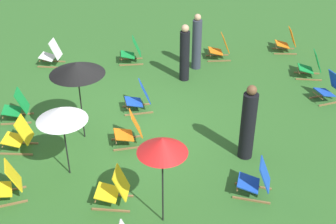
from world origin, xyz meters
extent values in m
plane|color=#2D6026|center=(0.00, 0.00, 0.00)|extent=(40.00, 40.00, 0.00)
cube|color=olive|center=(2.28, 2.83, 0.02)|extent=(0.27, 0.73, 0.04)
cube|color=olive|center=(2.70, 2.70, 0.02)|extent=(0.27, 0.73, 0.04)
cube|color=#1947B7|center=(2.46, 2.67, 0.27)|extent=(0.59, 0.56, 0.13)
cube|color=#1947B7|center=(2.55, 2.95, 0.55)|extent=(0.53, 0.38, 0.57)
cylinder|color=olive|center=(2.40, 2.48, 0.20)|extent=(0.43, 0.16, 0.03)
cube|color=olive|center=(-4.14, -2.22, 0.02)|extent=(0.17, 0.75, 0.04)
cube|color=olive|center=(-3.71, -2.30, 0.02)|extent=(0.17, 0.75, 0.04)
cube|color=white|center=(-3.94, -2.36, 0.27)|extent=(0.55, 0.51, 0.13)
cube|color=white|center=(-3.89, -2.06, 0.55)|extent=(0.52, 0.33, 0.57)
cylinder|color=olive|center=(-3.98, -2.55, 0.20)|extent=(0.44, 0.10, 0.03)
cube|color=olive|center=(2.36, -0.04, 0.02)|extent=(0.16, 0.76, 0.04)
cube|color=olive|center=(2.79, -0.11, 0.02)|extent=(0.16, 0.76, 0.04)
cube|color=yellow|center=(2.56, -0.18, 0.27)|extent=(0.54, 0.50, 0.13)
cube|color=yellow|center=(2.61, 0.12, 0.55)|extent=(0.51, 0.32, 0.57)
cylinder|color=olive|center=(2.53, -0.38, 0.20)|extent=(0.44, 0.10, 0.03)
cube|color=olive|center=(0.34, 0.18, 0.02)|extent=(0.14, 0.76, 0.04)
cube|color=olive|center=(0.78, 0.25, 0.02)|extent=(0.14, 0.76, 0.04)
cube|color=orange|center=(0.57, 0.12, 0.27)|extent=(0.54, 0.50, 0.13)
cube|color=orange|center=(0.53, 0.41, 0.55)|extent=(0.51, 0.31, 0.57)
cylinder|color=olive|center=(0.60, -0.08, 0.20)|extent=(0.44, 0.09, 0.03)
cube|color=olive|center=(-1.18, 0.42, 0.02)|extent=(0.14, 0.76, 0.04)
cube|color=olive|center=(-0.74, 0.49, 0.02)|extent=(0.14, 0.76, 0.04)
cube|color=#1947B7|center=(-0.95, 0.36, 0.27)|extent=(0.54, 0.50, 0.13)
cube|color=#1947B7|center=(-0.99, 0.65, 0.55)|extent=(0.51, 0.31, 0.57)
cylinder|color=olive|center=(-0.92, 0.16, 0.20)|extent=(0.44, 0.09, 0.03)
cube|color=olive|center=(-4.62, 5.45, 0.02)|extent=(0.12, 0.76, 0.04)
cube|color=olive|center=(-4.19, 5.41, 0.02)|extent=(0.12, 0.76, 0.04)
cube|color=orange|center=(-4.41, 5.33, 0.27)|extent=(0.52, 0.48, 0.13)
cube|color=orange|center=(-4.38, 5.63, 0.55)|extent=(0.50, 0.30, 0.57)
cylinder|color=olive|center=(-4.44, 5.13, 0.20)|extent=(0.44, 0.08, 0.03)
cube|color=olive|center=(-0.93, -2.66, 0.02)|extent=(0.07, 0.76, 0.04)
cube|color=olive|center=(-0.49, -2.64, 0.02)|extent=(0.07, 0.76, 0.04)
cube|color=#148C38|center=(-0.70, -2.75, 0.27)|extent=(0.50, 0.46, 0.13)
cube|color=#148C38|center=(-0.72, -2.45, 0.55)|extent=(0.49, 0.27, 0.57)
cylinder|color=olive|center=(-0.69, -2.95, 0.20)|extent=(0.44, 0.05, 0.03)
cube|color=olive|center=(-4.23, 3.12, 0.02)|extent=(0.04, 0.76, 0.04)
cube|color=olive|center=(-3.79, 3.12, 0.02)|extent=(0.04, 0.76, 0.04)
cube|color=orange|center=(-4.01, 3.02, 0.27)|extent=(0.48, 0.44, 0.13)
cube|color=orange|center=(-4.01, 3.32, 0.55)|extent=(0.48, 0.25, 0.57)
cylinder|color=olive|center=(-4.01, 2.82, 0.20)|extent=(0.44, 0.03, 0.03)
cube|color=olive|center=(0.39, -2.30, 0.02)|extent=(0.12, 0.76, 0.04)
cube|color=olive|center=(0.82, -2.35, 0.02)|extent=(0.12, 0.76, 0.04)
cube|color=yellow|center=(0.59, -2.43, 0.27)|extent=(0.53, 0.49, 0.13)
cube|color=yellow|center=(0.63, -2.13, 0.55)|extent=(0.51, 0.30, 0.57)
cylinder|color=olive|center=(0.57, -2.63, 0.20)|extent=(0.44, 0.08, 0.03)
cube|color=olive|center=(-2.76, 5.66, 0.02)|extent=(0.17, 0.75, 0.04)
cube|color=olive|center=(-2.32, 5.58, 0.02)|extent=(0.17, 0.75, 0.04)
cube|color=#148C38|center=(-2.56, 5.52, 0.27)|extent=(0.55, 0.51, 0.13)
cube|color=#148C38|center=(-2.51, 5.81, 0.55)|extent=(0.52, 0.33, 0.57)
cylinder|color=olive|center=(-2.60, 5.32, 0.20)|extent=(0.44, 0.11, 0.03)
cube|color=olive|center=(-4.15, 0.26, 0.02)|extent=(0.07, 0.76, 0.04)
cube|color=olive|center=(-3.71, 0.28, 0.02)|extent=(0.07, 0.76, 0.04)
cube|color=#148C38|center=(-3.92, 0.17, 0.27)|extent=(0.50, 0.45, 0.13)
cube|color=#148C38|center=(-3.94, 0.47, 0.55)|extent=(0.49, 0.27, 0.57)
cylinder|color=olive|center=(-3.92, -0.03, 0.20)|extent=(0.44, 0.05, 0.03)
cube|color=olive|center=(2.08, -2.27, 0.02)|extent=(0.23, 0.74, 0.04)
cube|color=olive|center=(2.50, -2.16, 0.02)|extent=(0.23, 0.74, 0.04)
cube|color=yellow|center=(2.32, -2.31, 0.27)|extent=(0.58, 0.54, 0.13)
cube|color=yellow|center=(2.24, -2.02, 0.55)|extent=(0.53, 0.36, 0.57)
cube|color=olive|center=(-1.34, 5.60, 0.02)|extent=(0.24, 0.74, 0.04)
cube|color=olive|center=(-0.92, 5.72, 0.02)|extent=(0.24, 0.74, 0.04)
cube|color=#1947B7|center=(-1.11, 5.56, 0.27)|extent=(0.58, 0.55, 0.13)
cube|color=#1947B7|center=(-1.19, 5.85, 0.55)|extent=(0.53, 0.37, 0.57)
cylinder|color=olive|center=(-1.05, 5.37, 0.20)|extent=(0.43, 0.14, 0.03)
cylinder|color=black|center=(3.11, 0.89, 0.94)|extent=(0.03, 0.03, 1.88)
cone|color=red|center=(3.11, 0.89, 1.77)|extent=(0.90, 0.90, 0.29)
cylinder|color=black|center=(0.19, -0.85, 0.99)|extent=(0.03, 0.03, 1.97)
cone|color=black|center=(0.19, -0.85, 1.86)|extent=(1.25, 1.25, 0.29)
cylinder|color=black|center=(1.56, -1.05, 0.82)|extent=(0.03, 0.03, 1.64)
cone|color=white|center=(1.56, -1.05, 1.52)|extent=(1.05, 1.05, 0.30)
cylinder|color=black|center=(1.21, 2.88, 0.81)|extent=(0.38, 0.38, 1.62)
sphere|color=brown|center=(1.21, 2.88, 1.72)|extent=(0.22, 0.22, 0.22)
cylinder|color=#333847|center=(-3.39, 2.31, 0.78)|extent=(0.36, 0.36, 1.56)
sphere|color=tan|center=(-3.39, 2.31, 1.65)|extent=(0.20, 0.20, 0.20)
cylinder|color=black|center=(-2.64, 1.86, 0.76)|extent=(0.40, 0.40, 1.51)
sphere|color=tan|center=(-2.64, 1.86, 1.61)|extent=(0.22, 0.22, 0.22)
camera|label=1|loc=(9.38, 0.56, 6.33)|focal=48.47mm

